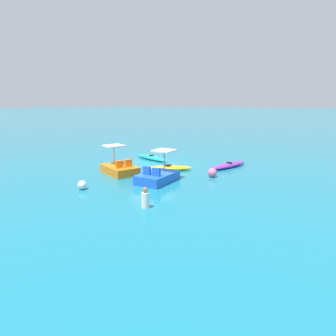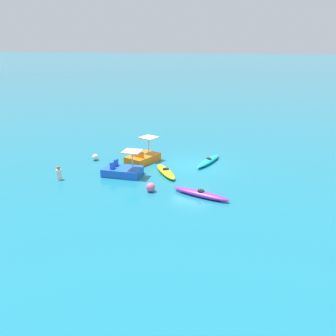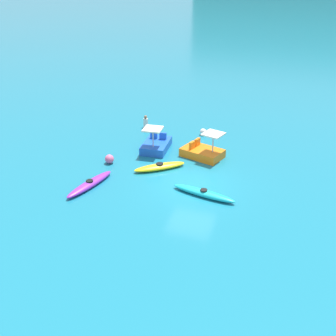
% 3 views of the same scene
% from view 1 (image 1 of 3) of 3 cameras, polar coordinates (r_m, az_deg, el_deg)
% --- Properties ---
extents(ground_plane, '(600.00, 600.00, 0.00)m').
position_cam_1_polar(ground_plane, '(20.38, -3.20, 0.93)').
color(ground_plane, '#19728C').
extents(kayak_cyan, '(3.45, 1.28, 0.37)m').
position_cam_1_polar(kayak_cyan, '(21.65, -3.35, 2.07)').
color(kayak_cyan, '#19B7C6').
rests_on(kayak_cyan, ground_plane).
extents(kayak_yellow, '(2.78, 2.38, 0.37)m').
position_cam_1_polar(kayak_yellow, '(18.14, 0.02, -0.01)').
color(kayak_yellow, yellow).
rests_on(kayak_yellow, ground_plane).
extents(kayak_purple, '(1.38, 3.45, 0.37)m').
position_cam_1_polar(kayak_purple, '(19.39, 12.15, 0.54)').
color(kayak_purple, purple).
rests_on(kayak_purple, ground_plane).
extents(pedal_boat_orange, '(2.74, 2.15, 1.68)m').
position_cam_1_polar(pedal_boat_orange, '(17.53, -9.67, -0.07)').
color(pedal_boat_orange, orange).
rests_on(pedal_boat_orange, ground_plane).
extents(pedal_boat_blue, '(1.68, 2.54, 1.68)m').
position_cam_1_polar(pedal_boat_blue, '(15.47, -2.10, -1.61)').
color(pedal_boat_blue, blue).
rests_on(pedal_boat_blue, ground_plane).
extents(buoy_pink, '(0.53, 0.53, 0.53)m').
position_cam_1_polar(buoy_pink, '(16.71, 8.89, -0.92)').
color(buoy_pink, pink).
rests_on(buoy_pink, ground_plane).
extents(buoy_white, '(0.45, 0.45, 0.45)m').
position_cam_1_polar(buoy_white, '(14.80, -16.84, -3.28)').
color(buoy_white, white).
rests_on(buoy_white, ground_plane).
extents(person_near_shore, '(0.38, 0.38, 0.88)m').
position_cam_1_polar(person_near_shore, '(11.71, -4.57, -6.16)').
color(person_near_shore, silver).
rests_on(person_near_shore, ground_plane).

